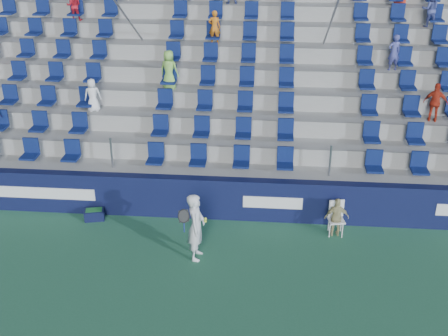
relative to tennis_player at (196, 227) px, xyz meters
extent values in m
plane|color=#2D6B49|center=(0.34, -1.20, -0.88)|extent=(70.00, 70.00, 0.00)
cube|color=#10143A|center=(0.34, 1.95, -0.28)|extent=(24.00, 0.30, 1.20)
cube|color=white|center=(-4.66, 1.79, -0.26)|extent=(3.20, 0.02, 0.34)
cube|color=white|center=(1.84, 1.79, -0.26)|extent=(1.60, 0.02, 0.34)
cube|color=gray|center=(0.34, 2.52, -0.28)|extent=(24.00, 0.85, 1.20)
cube|color=gray|center=(0.34, 3.37, -0.03)|extent=(24.00, 0.85, 1.70)
cube|color=gray|center=(0.34, 4.22, 0.22)|extent=(24.00, 0.85, 2.20)
cube|color=gray|center=(0.34, 5.07, 0.47)|extent=(24.00, 0.85, 2.70)
cube|color=gray|center=(0.34, 5.92, 0.72)|extent=(24.00, 0.85, 3.20)
cube|color=gray|center=(0.34, 6.77, 0.97)|extent=(24.00, 0.85, 3.70)
cube|color=gray|center=(0.34, 7.62, 1.22)|extent=(24.00, 0.85, 4.20)
cube|color=gray|center=(0.34, 8.47, 1.47)|extent=(24.00, 0.85, 4.70)
cube|color=gray|center=(0.34, 9.32, 1.72)|extent=(24.00, 0.85, 5.20)
cube|color=gray|center=(0.34, 10.00, 2.22)|extent=(24.00, 0.50, 6.20)
cube|color=#0D1B50|center=(0.34, 2.52, 0.67)|extent=(16.05, 0.50, 0.70)
cube|color=#0D1B50|center=(0.34, 3.37, 1.17)|extent=(16.05, 0.50, 0.70)
cube|color=#0D1B50|center=(0.34, 4.22, 1.67)|extent=(16.05, 0.50, 0.70)
cube|color=#0D1B50|center=(0.34, 5.07, 2.17)|extent=(16.05, 0.50, 0.70)
cube|color=#0D1B50|center=(0.34, 5.92, 2.67)|extent=(16.05, 0.50, 0.70)
cube|color=#0D1B50|center=(0.34, 6.77, 3.17)|extent=(16.05, 0.50, 0.70)
cube|color=#0D1B50|center=(0.34, 7.62, 3.67)|extent=(16.05, 0.50, 0.70)
cylinder|color=gray|center=(-2.66, 5.92, 3.47)|extent=(0.06, 7.68, 4.55)
cylinder|color=gray|center=(3.34, 5.92, 3.47)|extent=(0.06, 7.68, 4.55)
imported|color=#CA6A17|center=(-0.21, 6.72, 3.36)|extent=(0.39, 0.26, 1.07)
imported|color=#3F448B|center=(5.39, 5.87, 2.87)|extent=(0.46, 0.37, 1.10)
imported|color=#B62C18|center=(6.36, 4.17, 1.89)|extent=(0.71, 0.43, 1.13)
imported|color=white|center=(-3.62, 4.17, 1.82)|extent=(0.57, 0.46, 1.00)
imported|color=#84C64F|center=(-1.43, 5.02, 2.41)|extent=(0.66, 0.52, 1.18)
imported|color=#404A8D|center=(6.71, 7.57, 3.87)|extent=(0.56, 0.44, 1.11)
imported|color=red|center=(-5.09, 7.57, 3.82)|extent=(0.55, 0.47, 1.00)
imported|color=silver|center=(0.00, 0.00, 0.00)|extent=(0.45, 0.66, 1.75)
cylinder|color=navy|center=(-0.25, -0.25, 0.13)|extent=(0.03, 0.03, 0.28)
torus|color=black|center=(-0.25, -0.25, 0.43)|extent=(0.30, 0.17, 0.28)
plane|color=#262626|center=(-0.25, -0.25, 0.43)|extent=(0.30, 0.16, 0.29)
sphere|color=#D4E535|center=(0.25, -0.20, 0.29)|extent=(0.07, 0.07, 0.07)
sphere|color=#D4E535|center=(0.25, -0.14, 0.32)|extent=(0.07, 0.07, 0.07)
cube|color=white|center=(3.51, 1.35, -0.46)|extent=(0.47, 0.47, 0.04)
cube|color=white|center=(3.51, 1.54, -0.21)|extent=(0.40, 0.11, 0.50)
cylinder|color=white|center=(3.34, 1.19, -0.68)|extent=(0.03, 0.03, 0.40)
cylinder|color=white|center=(3.67, 1.19, -0.68)|extent=(0.03, 0.03, 0.40)
cylinder|color=white|center=(3.34, 1.51, -0.68)|extent=(0.03, 0.03, 0.40)
cylinder|color=white|center=(3.67, 1.51, -0.68)|extent=(0.03, 0.03, 0.40)
imported|color=tan|center=(3.51, 1.30, -0.34)|extent=(0.65, 0.31, 1.08)
cube|color=black|center=(-3.05, 1.55, -0.73)|extent=(0.60, 0.46, 0.29)
cube|color=#1E662D|center=(-3.05, 1.55, -0.67)|extent=(0.48, 0.34, 0.17)
camera|label=1|loc=(1.65, -11.43, 7.20)|focal=45.00mm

